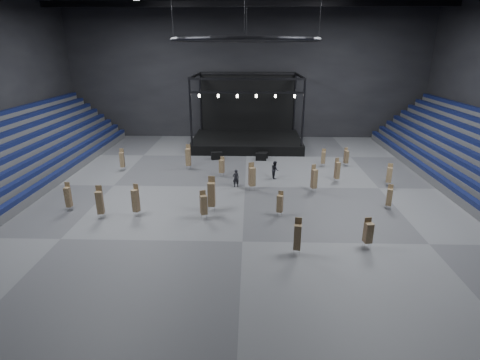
{
  "coord_description": "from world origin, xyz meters",
  "views": [
    {
      "loc": [
        0.48,
        -32.94,
        12.44
      ],
      "look_at": [
        -0.41,
        -2.0,
        1.4
      ],
      "focal_mm": 28.0,
      "sensor_mm": 36.0,
      "label": 1
    }
  ],
  "objects_px": {
    "stage": "(247,134)",
    "chair_stack_4": "(68,197)",
    "chair_stack_1": "(280,203)",
    "chair_stack_7": "(297,236)",
    "chair_stack_0": "(389,174)",
    "chair_stack_2": "(188,157)",
    "flight_case_left": "(217,156)",
    "crew_member": "(275,170)",
    "chair_stack_9": "(323,157)",
    "chair_stack_11": "(222,166)",
    "chair_stack_14": "(100,202)",
    "flight_case_right": "(263,155)",
    "chair_stack_17": "(204,204)",
    "chair_stack_13": "(212,194)",
    "man_center": "(236,178)",
    "chair_stack_3": "(252,176)",
    "chair_stack_5": "(346,157)",
    "chair_stack_16": "(314,178)",
    "chair_stack_8": "(389,197)",
    "flight_case_mid": "(261,157)",
    "chair_stack_12": "(122,159)",
    "chair_stack_6": "(337,170)",
    "chair_stack_15": "(368,232)",
    "chair_stack_10": "(136,200)"
  },
  "relations": [
    {
      "from": "stage",
      "to": "chair_stack_2",
      "type": "bearing_deg",
      "value": -119.49
    },
    {
      "from": "chair_stack_3",
      "to": "chair_stack_7",
      "type": "xyz_separation_m",
      "value": [
        2.84,
        -11.19,
        -0.1
      ]
    },
    {
      "from": "flight_case_right",
      "to": "stage",
      "type": "bearing_deg",
      "value": 107.06
    },
    {
      "from": "chair_stack_2",
      "to": "chair_stack_14",
      "type": "height_order",
      "value": "chair_stack_2"
    },
    {
      "from": "chair_stack_2",
      "to": "chair_stack_7",
      "type": "distance_m",
      "value": 19.82
    },
    {
      "from": "chair_stack_0",
      "to": "chair_stack_2",
      "type": "xyz_separation_m",
      "value": [
        -19.71,
        4.66,
        0.22
      ]
    },
    {
      "from": "chair_stack_4",
      "to": "chair_stack_16",
      "type": "xyz_separation_m",
      "value": [
        20.24,
        4.74,
        0.09
      ]
    },
    {
      "from": "chair_stack_0",
      "to": "chair_stack_3",
      "type": "relative_size",
      "value": 0.84
    },
    {
      "from": "chair_stack_6",
      "to": "chair_stack_9",
      "type": "relative_size",
      "value": 1.22
    },
    {
      "from": "stage",
      "to": "chair_stack_4",
      "type": "bearing_deg",
      "value": -122.45
    },
    {
      "from": "chair_stack_8",
      "to": "chair_stack_10",
      "type": "distance_m",
      "value": 20.12
    },
    {
      "from": "chair_stack_13",
      "to": "man_center",
      "type": "distance_m",
      "value": 5.84
    },
    {
      "from": "chair_stack_11",
      "to": "chair_stack_14",
      "type": "xyz_separation_m",
      "value": [
        -8.52,
        -10.18,
        0.26
      ]
    },
    {
      "from": "chair_stack_9",
      "to": "chair_stack_11",
      "type": "xyz_separation_m",
      "value": [
        -10.88,
        -3.57,
        0.04
      ]
    },
    {
      "from": "chair_stack_6",
      "to": "flight_case_mid",
      "type": "bearing_deg",
      "value": 114.35
    },
    {
      "from": "stage",
      "to": "chair_stack_8",
      "type": "distance_m",
      "value": 24.02
    },
    {
      "from": "chair_stack_13",
      "to": "chair_stack_14",
      "type": "distance_m",
      "value": 8.5
    },
    {
      "from": "chair_stack_3",
      "to": "chair_stack_7",
      "type": "relative_size",
      "value": 1.05
    },
    {
      "from": "chair_stack_13",
      "to": "crew_member",
      "type": "height_order",
      "value": "chair_stack_13"
    },
    {
      "from": "chair_stack_12",
      "to": "flight_case_right",
      "type": "bearing_deg",
      "value": 12.07
    },
    {
      "from": "flight_case_left",
      "to": "chair_stack_2",
      "type": "relative_size",
      "value": 0.48
    },
    {
      "from": "chair_stack_13",
      "to": "man_center",
      "type": "relative_size",
      "value": 1.7
    },
    {
      "from": "stage",
      "to": "chair_stack_1",
      "type": "xyz_separation_m",
      "value": [
        2.8,
        -22.53,
        -0.39
      ]
    },
    {
      "from": "chair_stack_3",
      "to": "chair_stack_14",
      "type": "distance_m",
      "value": 13.17
    },
    {
      "from": "man_center",
      "to": "crew_member",
      "type": "bearing_deg",
      "value": -163.38
    },
    {
      "from": "chair_stack_5",
      "to": "chair_stack_16",
      "type": "relative_size",
      "value": 0.81
    },
    {
      "from": "chair_stack_14",
      "to": "crew_member",
      "type": "height_order",
      "value": "chair_stack_14"
    },
    {
      "from": "flight_case_left",
      "to": "crew_member",
      "type": "distance_m",
      "value": 9.14
    },
    {
      "from": "chair_stack_2",
      "to": "chair_stack_9",
      "type": "distance_m",
      "value": 14.71
    },
    {
      "from": "chair_stack_8",
      "to": "chair_stack_11",
      "type": "height_order",
      "value": "chair_stack_8"
    },
    {
      "from": "chair_stack_7",
      "to": "chair_stack_8",
      "type": "bearing_deg",
      "value": 50.27
    },
    {
      "from": "chair_stack_12",
      "to": "chair_stack_6",
      "type": "bearing_deg",
      "value": -14.22
    },
    {
      "from": "flight_case_left",
      "to": "chair_stack_8",
      "type": "height_order",
      "value": "chair_stack_8"
    },
    {
      "from": "chair_stack_0",
      "to": "chair_stack_1",
      "type": "distance_m",
      "value": 12.8
    },
    {
      "from": "stage",
      "to": "chair_stack_8",
      "type": "bearing_deg",
      "value": -60.85
    },
    {
      "from": "chair_stack_8",
      "to": "chair_stack_15",
      "type": "relative_size",
      "value": 1.0
    },
    {
      "from": "stage",
      "to": "chair_stack_15",
      "type": "distance_m",
      "value": 28.47
    },
    {
      "from": "flight_case_left",
      "to": "man_center",
      "type": "xyz_separation_m",
      "value": [
        2.59,
        -9.08,
        0.42
      ]
    },
    {
      "from": "flight_case_mid",
      "to": "chair_stack_16",
      "type": "relative_size",
      "value": 0.49
    },
    {
      "from": "chair_stack_17",
      "to": "crew_member",
      "type": "xyz_separation_m",
      "value": [
        5.98,
        9.56,
        -0.3
      ]
    },
    {
      "from": "flight_case_left",
      "to": "flight_case_right",
      "type": "xyz_separation_m",
      "value": [
        5.45,
        0.63,
        -0.07
      ]
    },
    {
      "from": "stage",
      "to": "man_center",
      "type": "distance_m",
      "value": 16.25
    },
    {
      "from": "chair_stack_9",
      "to": "crew_member",
      "type": "relative_size",
      "value": 1.1
    },
    {
      "from": "chair_stack_1",
      "to": "chair_stack_15",
      "type": "height_order",
      "value": "chair_stack_15"
    },
    {
      "from": "chair_stack_8",
      "to": "chair_stack_15",
      "type": "bearing_deg",
      "value": -101.64
    },
    {
      "from": "chair_stack_8",
      "to": "flight_case_left",
      "type": "bearing_deg",
      "value": 155.26
    },
    {
      "from": "chair_stack_1",
      "to": "chair_stack_7",
      "type": "bearing_deg",
      "value": -61.07
    },
    {
      "from": "chair_stack_2",
      "to": "chair_stack_14",
      "type": "bearing_deg",
      "value": -105.94
    },
    {
      "from": "chair_stack_8",
      "to": "chair_stack_16",
      "type": "bearing_deg",
      "value": 163.6
    },
    {
      "from": "chair_stack_2",
      "to": "stage",
      "type": "bearing_deg",
      "value": 65.54
    }
  ]
}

